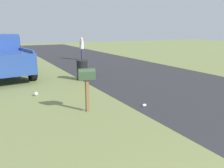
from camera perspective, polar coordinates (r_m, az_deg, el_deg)
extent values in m
cube|color=#2D2D30|center=(9.15, 22.62, -2.25)|extent=(60.00, 6.58, 0.01)
cube|color=brown|center=(6.60, -6.23, -2.89)|extent=(0.09, 0.09, 0.95)
cube|color=#334C33|center=(6.46, -6.36, 2.07)|extent=(0.28, 0.50, 0.22)
cylinder|color=#334C33|center=(6.44, -6.39, 3.03)|extent=(0.28, 0.50, 0.20)
cube|color=red|center=(6.55, -6.74, 2.81)|extent=(0.02, 0.04, 0.18)
cube|color=#284793|center=(12.48, -26.06, 5.52)|extent=(5.26, 2.60, 0.90)
cube|color=#284793|center=(11.53, -20.91, 8.01)|extent=(2.62, 0.42, 0.12)
cylinder|color=black|center=(14.35, -23.15, 4.67)|extent=(0.79, 0.36, 0.76)
cylinder|color=black|center=(11.15, -19.34, 2.72)|extent=(0.79, 0.36, 0.76)
cylinder|color=black|center=(10.77, -7.46, 3.28)|extent=(0.51, 0.51, 0.86)
cylinder|color=black|center=(10.70, -7.54, 5.74)|extent=(0.53, 0.53, 0.08)
cylinder|color=#2D3351|center=(17.81, -7.54, 7.32)|extent=(0.14, 0.14, 0.85)
cylinder|color=#2D3351|center=(17.95, -7.50, 7.37)|extent=(0.14, 0.14, 0.85)
cylinder|color=silver|center=(17.82, -7.59, 9.72)|extent=(0.30, 0.30, 0.64)
sphere|color=beige|center=(17.79, -7.64, 11.11)|extent=(0.23, 0.23, 0.23)
cylinder|color=silver|center=(17.62, -7.65, 9.78)|extent=(0.09, 0.17, 0.58)
cylinder|color=silver|center=(18.01, -7.54, 9.86)|extent=(0.09, 0.17, 0.58)
cube|color=silver|center=(6.81, -7.03, -6.54)|extent=(0.12, 0.09, 0.01)
sphere|color=silver|center=(8.63, -18.52, -2.35)|extent=(0.14, 0.14, 0.14)
cylinder|color=white|center=(7.15, 8.07, -5.29)|extent=(0.09, 0.11, 0.08)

